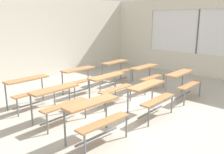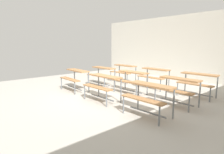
{
  "view_description": "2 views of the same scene",
  "coord_description": "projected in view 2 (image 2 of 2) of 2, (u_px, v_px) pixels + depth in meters",
  "views": [
    {
      "loc": [
        -3.96,
        -3.43,
        2.2
      ],
      "look_at": [
        0.33,
        0.65,
        0.72
      ],
      "focal_mm": 37.55,
      "sensor_mm": 36.0,
      "label": 1
    },
    {
      "loc": [
        4.55,
        -3.94,
        1.65
      ],
      "look_at": [
        -0.21,
        0.26,
        0.55
      ],
      "focal_mm": 30.33,
      "sensor_mm": 36.0,
      "label": 2
    }
  ],
  "objects": [
    {
      "name": "desk_bench_r2c2",
      "position": [
        198.0,
        79.0,
        5.93
      ],
      "size": [
        1.13,
        0.64,
        0.74
      ],
      "rotation": [
        0.0,
        0.0,
        0.05
      ],
      "color": "#A87547",
      "rests_on": "ground"
    },
    {
      "name": "desk_bench_r2c0",
      "position": [
        123.0,
        69.0,
        8.34
      ],
      "size": [
        1.12,
        0.62,
        0.74
      ],
      "rotation": [
        0.0,
        0.0,
        0.03
      ],
      "color": "#A87547",
      "rests_on": "ground"
    },
    {
      "name": "desk_bench_r1c1",
      "position": [
        131.0,
        77.0,
        6.35
      ],
      "size": [
        1.11,
        0.61,
        0.74
      ],
      "rotation": [
        0.0,
        0.0,
        0.02
      ],
      "color": "#A87547",
      "rests_on": "ground"
    },
    {
      "name": "wall_back",
      "position": [
        182.0,
        48.0,
        8.89
      ],
      "size": [
        10.0,
        0.12,
        3.0
      ],
      "primitive_type": "cube",
      "color": "silver",
      "rests_on": "ground"
    },
    {
      "name": "desk_bench_r1c2",
      "position": [
        178.0,
        85.0,
        5.11
      ],
      "size": [
        1.1,
        0.59,
        0.74
      ],
      "rotation": [
        0.0,
        0.0,
        -0.0
      ],
      "color": "#A87547",
      "rests_on": "ground"
    },
    {
      "name": "desk_bench_r2c1",
      "position": [
        154.0,
        73.0,
        7.13
      ],
      "size": [
        1.11,
        0.61,
        0.74
      ],
      "rotation": [
        0.0,
        0.0,
        0.02
      ],
      "color": "#A87547",
      "rests_on": "ground"
    },
    {
      "name": "desk_bench_r0c2",
      "position": [
        148.0,
        92.0,
        4.33
      ],
      "size": [
        1.12,
        0.62,
        0.74
      ],
      "rotation": [
        0.0,
        0.0,
        0.03
      ],
      "color": "#A87547",
      "rests_on": "ground"
    },
    {
      "name": "desk_bench_r0c0",
      "position": [
        75.0,
        75.0,
        6.76
      ],
      "size": [
        1.11,
        0.62,
        0.74
      ],
      "rotation": [
        0.0,
        0.0,
        -0.03
      ],
      "color": "#A87547",
      "rests_on": "ground"
    },
    {
      "name": "desk_bench_r0c1",
      "position": [
        103.0,
        82.0,
        5.52
      ],
      "size": [
        1.12,
        0.62,
        0.74
      ],
      "rotation": [
        0.0,
        0.0,
        0.03
      ],
      "color": "#A87547",
      "rests_on": "ground"
    },
    {
      "name": "desk_bench_r1c0",
      "position": [
        102.0,
        72.0,
        7.53
      ],
      "size": [
        1.12,
        0.64,
        0.74
      ],
      "rotation": [
        0.0,
        0.0,
        0.04
      ],
      "color": "#A87547",
      "rests_on": "ground"
    },
    {
      "name": "ground",
      "position": [
        110.0,
        96.0,
        6.21
      ],
      "size": [
        10.0,
        9.0,
        0.05
      ],
      "primitive_type": "cube",
      "color": "#ADA89E"
    }
  ]
}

